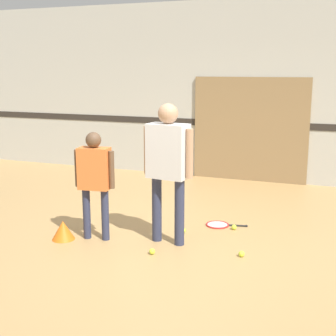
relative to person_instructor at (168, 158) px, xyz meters
name	(u,v)px	position (x,y,z in m)	size (l,w,h in m)	color
ground_plane	(171,245)	(0.06, -0.09, -1.01)	(16.00, 16.00, 0.00)	tan
wall_back	(240,92)	(0.06, 3.51, 0.59)	(16.00, 0.07, 3.20)	beige
wall_panel	(250,130)	(0.28, 3.45, -0.08)	(2.05, 0.05, 1.86)	#93754C
person_instructor	(168,158)	(0.00, 0.00, 0.00)	(0.62, 0.30, 1.63)	#2D334C
person_student_left	(95,174)	(-0.85, -0.19, -0.21)	(0.49, 0.24, 1.29)	#2D334C
racket_spare_on_floor	(219,225)	(0.41, 0.80, -1.00)	(0.56, 0.36, 0.03)	red
tennis_ball_near_instructor	(152,251)	(-0.04, -0.40, -0.98)	(0.07, 0.07, 0.07)	#CCE038
tennis_ball_by_spare_racket	(234,227)	(0.63, 0.70, -0.98)	(0.07, 0.07, 0.07)	#CCE038
tennis_ball_stray_left	(184,230)	(0.07, 0.37, -0.98)	(0.07, 0.07, 0.07)	#CCE038
tennis_ball_stray_right	(241,254)	(0.90, -0.13, -0.98)	(0.07, 0.07, 0.07)	#CCE038
training_cone	(63,230)	(-1.21, -0.35, -0.89)	(0.28, 0.28, 0.23)	orange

